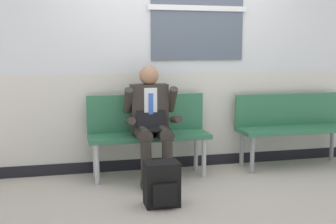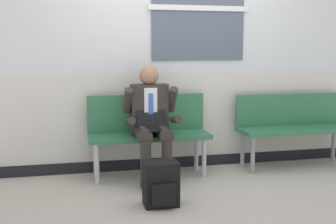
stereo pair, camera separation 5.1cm
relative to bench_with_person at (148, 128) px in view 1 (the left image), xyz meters
name	(u,v)px [view 1 (the left image)]	position (x,y,z in m)	size (l,w,h in m)	color
ground_plane	(187,184)	(0.33, -0.43, -0.53)	(18.00, 18.00, 0.00)	#B2A899
station_wall	(171,53)	(0.33, 0.28, 0.83)	(5.23, 0.17, 2.74)	silver
bench_with_person	(148,128)	(0.00, 0.00, 0.00)	(1.33, 0.42, 0.90)	#2D6B47
bench_empty	(292,123)	(1.78, 0.00, -0.01)	(1.39, 0.42, 0.87)	#2D6B47
person_seated	(151,120)	(0.00, -0.20, 0.12)	(0.57, 0.70, 1.23)	#2D2823
backpack	(162,184)	(-0.06, -0.97, -0.34)	(0.31, 0.26, 0.40)	black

